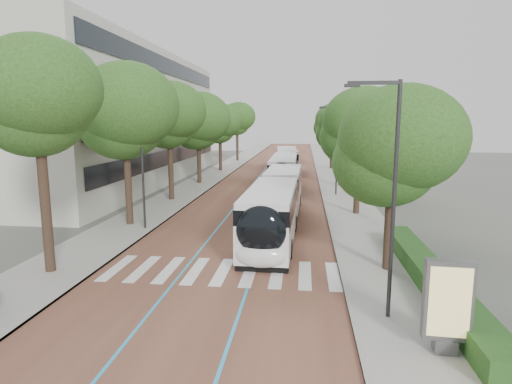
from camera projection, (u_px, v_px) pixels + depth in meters
ground at (213, 280)px, 18.54m from camera, size 160.00×160.00×0.00m
road at (275, 172)px, 57.74m from camera, size 11.00×140.00×0.02m
sidewalk_left at (221, 171)px, 58.56m from camera, size 4.00×140.00×0.12m
sidewalk_right at (331, 172)px, 56.91m from camera, size 4.00×140.00×0.12m
kerb_left at (234, 171)px, 58.35m from camera, size 0.20×140.00×0.14m
kerb_right at (317, 172)px, 57.12m from camera, size 0.20×140.00×0.14m
zebra_crossing at (222, 272)px, 19.50m from camera, size 10.55×3.60×0.01m
lane_line_left at (263, 171)px, 57.92m from camera, size 0.12×126.00×0.01m
lane_line_right at (287, 172)px, 57.57m from camera, size 0.12×126.00×0.01m
office_building at (92, 119)px, 46.96m from camera, size 18.11×40.00×14.00m
hedge at (432, 277)px, 17.46m from camera, size 1.20×14.00×0.80m
streetlight_near at (389, 182)px, 14.08m from camera, size 1.82×0.20×8.00m
streetlight_far at (335, 143)px, 38.58m from camera, size 1.82×0.20×8.00m
lamp_post_left at (142, 165)px, 26.37m from camera, size 0.14×0.14×8.00m
trees_left at (191, 120)px, 42.62m from camera, size 6.47×60.42×9.87m
trees_right at (348, 130)px, 37.83m from camera, size 5.91×47.47×8.68m
lead_bus at (277, 203)px, 27.25m from camera, size 2.94×18.45×3.20m
bus_queued_0 at (284, 172)px, 43.60m from camera, size 2.61×12.41×3.20m
bus_queued_1 at (287, 161)px, 55.64m from camera, size 3.26×12.53×3.20m
ad_panel at (448, 305)px, 12.31m from camera, size 1.37×0.55×2.81m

